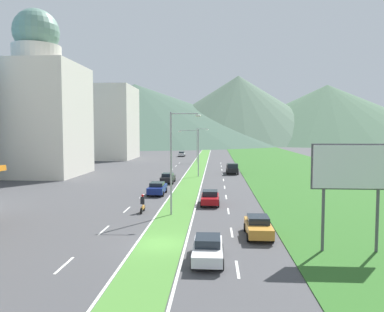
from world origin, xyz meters
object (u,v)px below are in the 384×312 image
object	(u,v)px
car_2	(182,154)
car_3	(208,249)
street_lamp_near	(174,157)
pickup_truck_0	(232,168)
car_0	(258,226)
street_lamp_far	(198,143)
billboard_roadside	(352,172)
car_5	(210,198)
car_4	(168,178)
car_1	(157,188)
motorcycle_rider	(143,205)
street_lamp_mid	(196,149)

from	to	relation	value
car_2	car_3	bearing A→B (deg)	-173.81
street_lamp_near	pickup_truck_0	distance (m)	35.39
street_lamp_near	car_0	distance (m)	10.84
street_lamp_near	car_0	bearing A→B (deg)	-43.30
street_lamp_far	billboard_roadside	bearing A→B (deg)	-79.25
car_2	car_3	world-z (taller)	car_2
street_lamp_near	street_lamp_far	bearing A→B (deg)	90.43
street_lamp_far	car_5	bearing A→B (deg)	-86.03
car_0	car_4	xyz separation A→B (m)	(-10.48, 28.28, -0.01)
car_1	car_5	xyz separation A→B (m)	(6.68, -6.01, -0.03)
car_0	car_2	size ratio (longest dim) A/B	0.98
car_4	car_5	distance (m)	17.66
car_5	street_lamp_near	bearing A→B (deg)	-31.97
street_lamp_far	billboard_roadside	world-z (taller)	street_lamp_far
car_5	car_3	bearing A→B (deg)	0.41
car_5	pickup_truck_0	distance (m)	29.37
street_lamp_near	car_3	size ratio (longest dim) A/B	2.13
car_2	car_5	distance (m)	75.48
billboard_roadside	car_2	distance (m)	92.23
billboard_roadside	car_5	distance (m)	18.46
car_4	car_0	bearing A→B (deg)	-159.66
car_1	pickup_truck_0	size ratio (longest dim) A/B	0.88
car_1	car_2	size ratio (longest dim) A/B	1.06
car_3	pickup_truck_0	distance (m)	46.68
car_2	car_3	xyz separation A→B (m)	(10.00, -92.24, -0.03)
car_3	car_1	bearing A→B (deg)	-163.81
billboard_roadside	car_1	bearing A→B (deg)	127.01
billboard_roadside	car_0	size ratio (longest dim) A/B	1.62
street_lamp_far	car_5	size ratio (longest dim) A/B	1.98
street_lamp_near	motorcycle_rider	size ratio (longest dim) A/B	4.84
street_lamp_mid	pickup_truck_0	bearing A→B (deg)	37.31
street_lamp_far	car_1	size ratio (longest dim) A/B	1.81
car_5	motorcycle_rider	xyz separation A→B (m)	(-6.49, -4.32, -0.02)
car_0	pickup_truck_0	xyz separation A→B (m)	(-0.14, 41.07, 0.20)
car_0	car_2	distance (m)	87.83
car_2	car_3	distance (m)	92.78
pickup_truck_0	motorcycle_rider	size ratio (longest dim) A/B	2.70
car_2	car_1	bearing A→B (deg)	-177.33
car_0	motorcycle_rider	xyz separation A→B (m)	(-10.29, 7.61, -0.03)
car_3	motorcycle_rider	xyz separation A→B (m)	(-6.61, 13.09, -0.00)
street_lamp_near	car_4	xyz separation A→B (m)	(-3.40, 21.60, -4.77)
car_0	car_4	bearing A→B (deg)	-159.66
motorcycle_rider	billboard_roadside	bearing A→B (deg)	-124.62
street_lamp_far	motorcycle_rider	bearing A→B (deg)	-92.74
street_lamp_near	street_lamp_mid	size ratio (longest dim) A/B	1.18
car_1	car_3	distance (m)	24.38
street_lamp_near	car_4	distance (m)	22.38
car_0	motorcycle_rider	distance (m)	12.80
car_5	pickup_truck_0	size ratio (longest dim) A/B	0.80
car_1	car_4	xyz separation A→B (m)	(-0.00, 10.34, -0.02)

